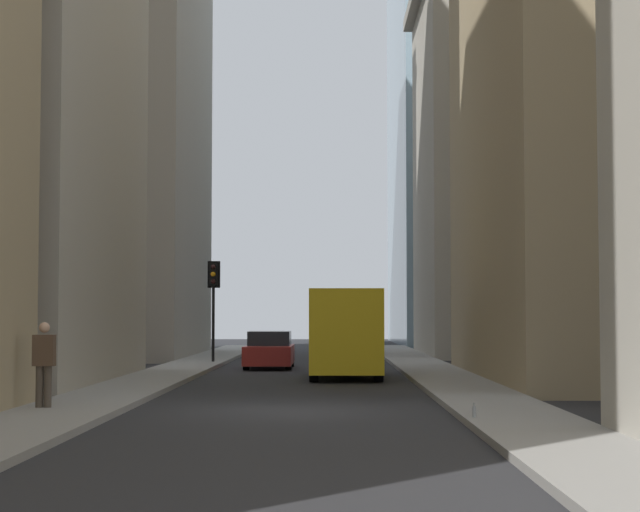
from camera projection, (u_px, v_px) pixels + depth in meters
name	position (u px, v px, depth m)	size (l,w,h in m)	color
ground_plane	(288.00, 411.00, 23.03)	(135.00, 135.00, 0.00)	#262628
sidewalk_right	(77.00, 408.00, 23.07)	(90.00, 2.20, 0.14)	gray
sidewalk_left	(500.00, 408.00, 23.00)	(90.00, 2.20, 0.14)	gray
building_left_far	(521.00, 152.00, 54.91)	(12.25, 10.50, 20.49)	#A8A091
building_right_far	(95.00, 32.00, 53.23)	(14.12, 10.50, 31.77)	gray
delivery_truck	(345.00, 333.00, 35.46)	(6.46, 2.25, 2.84)	yellow
sedan_red	(270.00, 351.00, 41.42)	(4.30, 1.78, 1.42)	maroon
traffic_light_midblock	(213.00, 287.00, 44.34)	(0.43, 0.52, 4.11)	black
pedestrian	(44.00, 361.00, 22.44)	(0.26, 0.44, 1.76)	#473D33
discarded_bottle	(474.00, 411.00, 20.23)	(0.07, 0.07, 0.27)	#999EA3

